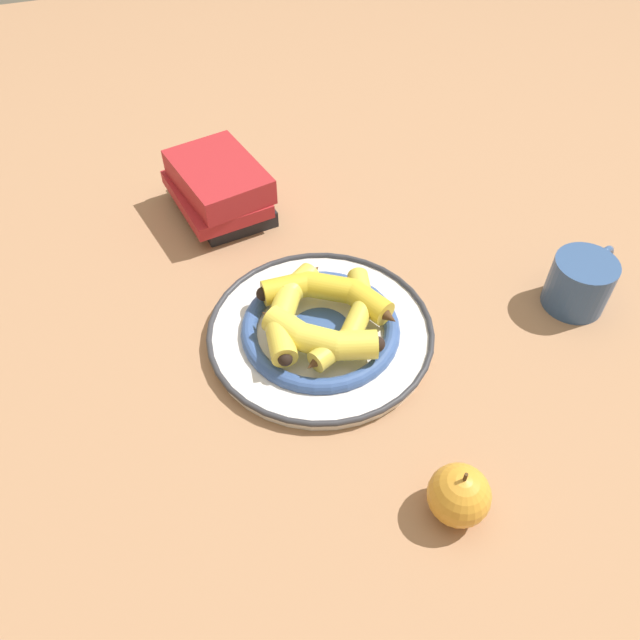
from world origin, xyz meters
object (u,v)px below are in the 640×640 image
Objects in this scene: banana_a at (317,337)px; coffee_mug at (581,282)px; banana_c at (330,293)px; banana_b at (350,321)px; banana_d at (289,309)px; book_stack at (220,188)px; decorative_bowl at (320,330)px; apple at (459,495)px.

banana_a is 0.40m from coffee_mug.
banana_c is 1.39× the size of coffee_mug.
banana_a is at bearing 146.85° from banana_b.
banana_d is (0.06, 0.02, -0.00)m from banana_a.
banana_d is 0.43m from coffee_mug.
book_stack is 0.59m from coffee_mug.
coffee_mug is at bearing 109.89° from banana_d.
banana_d is 0.80× the size of book_stack.
decorative_bowl is at bearing 145.43° from coffee_mug.
coffee_mug is (-0.06, -0.38, 0.03)m from decorative_bowl.
banana_a is 0.95× the size of banana_b.
coffee_mug is (-0.38, -0.45, -0.01)m from book_stack.
banana_b is at bearing -125.08° from decorative_bowl.
coffee_mug is 0.40m from apple.
banana_c is 0.37m from coffee_mug.
banana_a is 0.84× the size of banana_c.
coffee_mug is at bearing 34.64° from banana_a.
banana_a is 0.06m from banana_b.
decorative_bowl is at bearing 91.61° from banana_d.
apple reaches higher than banana_d.
banana_a is at bearing 151.68° from coffee_mug.
coffee_mug reaches higher than banana_c.
book_stack is (0.31, 0.03, 0.00)m from banana_d.
banana_a reaches higher than banana_c.
book_stack is at bearing 11.90° from decorative_bowl.
coffee_mug reaches higher than banana_a.
decorative_bowl is at bearing 94.00° from banana_b.
coffee_mug is at bearing -52.82° from apple.
decorative_bowl is 1.86× the size of banana_d.
apple reaches higher than coffee_mug.
book_stack is at bearing 134.69° from banana_a.
apple is (-0.24, 0.32, -0.01)m from coffee_mug.
decorative_bowl is 3.86× the size of apple.
banana_a is 0.09m from banana_c.
banana_b is 0.37m from book_stack.
banana_a reaches higher than banana_d.
decorative_bowl is 2.12× the size of banana_a.
banana_d is 0.34m from apple.
banana_a reaches higher than banana_b.
banana_b is 0.09m from banana_d.
book_stack is 2.58× the size of apple.
apple is (-0.27, -0.03, -0.01)m from banana_b.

